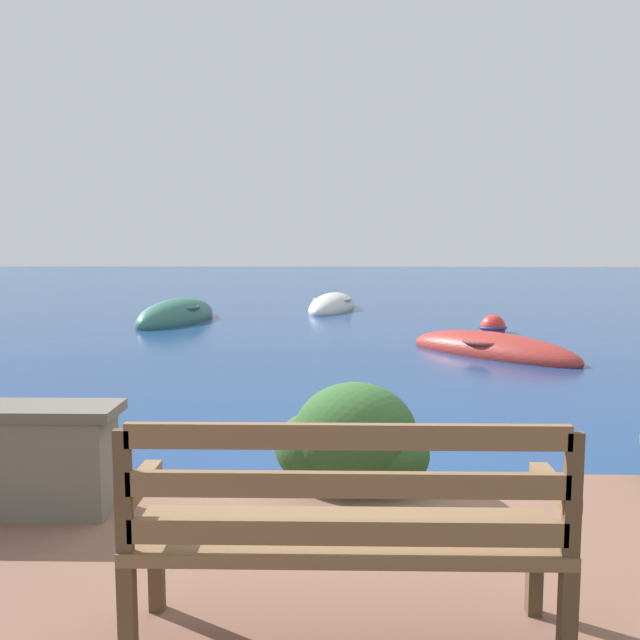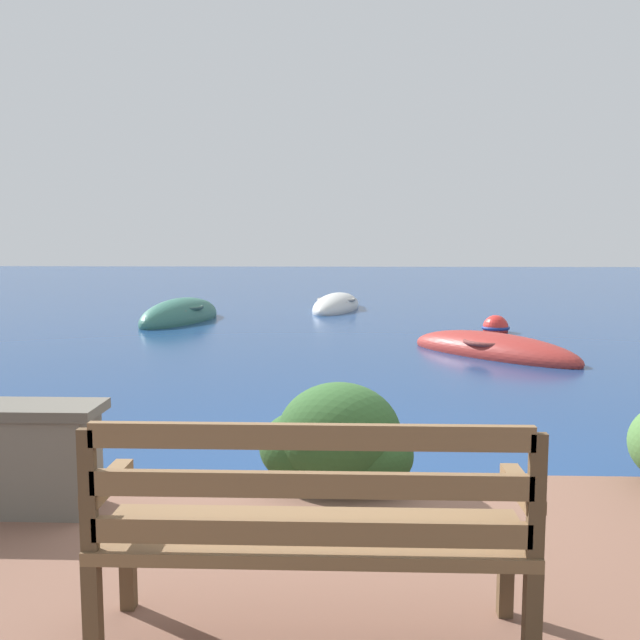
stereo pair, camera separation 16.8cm
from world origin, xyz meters
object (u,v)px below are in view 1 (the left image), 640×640
rowboat_far (332,307)px  mooring_buoy (493,327)px  park_bench (346,526)px  rowboat_nearest (492,351)px  rowboat_mid (177,318)px

rowboat_far → mooring_buoy: bearing=50.0°
park_bench → rowboat_nearest: (2.39, 8.33, -0.65)m
rowboat_nearest → mooring_buoy: (0.60, 2.69, 0.03)m
park_bench → rowboat_mid: park_bench is taller
park_bench → rowboat_far: park_bench is taller
rowboat_mid → rowboat_far: (3.33, 2.61, -0.01)m
park_bench → rowboat_nearest: 8.69m
rowboat_nearest → mooring_buoy: 2.75m
park_bench → rowboat_mid: (-3.44, 12.54, -0.63)m
rowboat_far → mooring_buoy: rowboat_far is taller
park_bench → mooring_buoy: (2.99, 11.02, -0.62)m
rowboat_nearest → rowboat_far: rowboat_far is taller
park_bench → rowboat_far: bearing=90.2°
mooring_buoy → park_bench: bearing=-105.2°
park_bench → rowboat_nearest: park_bench is taller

